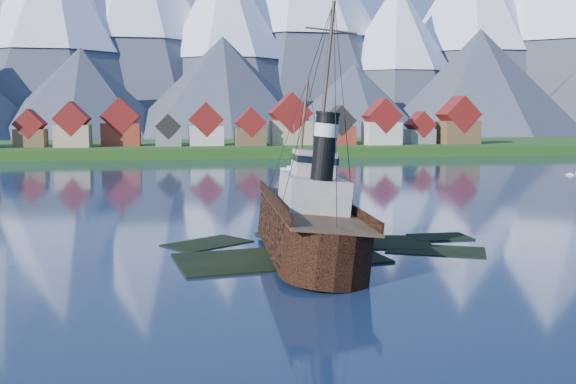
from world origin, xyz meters
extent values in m
plane|color=#15233D|center=(0.00, 0.00, 0.00)|extent=(1400.00, 1400.00, 0.00)
cube|color=black|center=(-3.00, -2.00, -0.32)|extent=(19.08, 11.42, 1.00)
cube|color=black|center=(6.00, 4.00, -0.38)|extent=(15.15, 9.76, 1.00)
cube|color=black|center=(2.00, 9.00, -0.28)|extent=(11.45, 9.06, 1.00)
cube|color=black|center=(12.00, -1.00, -0.42)|extent=(10.27, 8.34, 1.00)
cube|color=black|center=(-9.00, 6.00, -0.40)|extent=(9.42, 8.68, 1.00)
cube|color=black|center=(15.00, 5.00, -0.35)|extent=(6.00, 4.00, 1.00)
cube|color=#1C4112|center=(0.00, 170.00, 0.00)|extent=(600.00, 80.00, 3.20)
cube|color=#3F3D38|center=(0.00, 132.00, 0.00)|extent=(600.00, 2.50, 2.00)
cube|color=brown|center=(-56.00, 153.00, 5.75)|extent=(9.00, 8.00, 5.50)
cube|color=maroon|center=(-56.00, 153.00, 10.12)|extent=(9.16, 8.16, 9.16)
cube|color=tan|center=(-43.00, 150.00, 6.40)|extent=(10.50, 9.00, 6.80)
cube|color=maroon|center=(-43.00, 150.00, 11.69)|extent=(10.69, 9.18, 10.69)
cube|color=maroon|center=(-29.00, 156.00, 6.60)|extent=(12.00, 8.50, 7.20)
cube|color=maroon|center=(-29.00, 156.00, 12.36)|extent=(12.22, 8.67, 12.22)
cube|color=slate|center=(-14.00, 151.00, 5.40)|extent=(8.00, 7.00, 4.80)
cube|color=black|center=(-14.00, 151.00, 9.24)|extent=(8.15, 7.14, 8.15)
cube|color=beige|center=(-2.00, 154.00, 6.20)|extent=(11.00, 9.50, 6.40)
cube|color=maroon|center=(-2.00, 154.00, 11.38)|extent=(11.20, 9.69, 11.20)
cube|color=brown|center=(12.00, 150.00, 5.90)|extent=(9.50, 8.00, 5.80)
cube|color=maroon|center=(12.00, 150.00, 10.51)|extent=(9.67, 8.16, 9.67)
cube|color=tan|center=(26.00, 155.00, 7.00)|extent=(13.50, 10.00, 8.00)
cube|color=maroon|center=(26.00, 155.00, 13.43)|extent=(13.75, 10.20, 13.75)
cube|color=maroon|center=(42.00, 152.00, 6.10)|extent=(10.00, 8.50, 6.20)
cube|color=black|center=(42.00, 152.00, 11.00)|extent=(10.18, 8.67, 10.18)
cube|color=beige|center=(56.00, 149.00, 6.75)|extent=(11.50, 9.00, 7.50)
cube|color=maroon|center=(56.00, 149.00, 12.57)|extent=(11.71, 9.18, 11.71)
cube|color=slate|center=(71.00, 153.00, 5.50)|extent=(9.00, 7.50, 5.00)
cube|color=maroon|center=(71.00, 153.00, 9.62)|extent=(9.16, 7.65, 9.16)
cube|color=brown|center=(84.00, 151.00, 6.90)|extent=(12.50, 10.00, 7.80)
cube|color=maroon|center=(84.00, 151.00, 13.05)|extent=(12.73, 10.20, 12.73)
cone|color=#2D333D|center=(-100.00, 455.00, 73.00)|extent=(180.00, 180.00, 150.00)
cone|color=#2D333D|center=(-40.00, 495.00, 88.00)|extent=(210.00, 210.00, 180.00)
cone|color=#2D333D|center=(30.00, 470.00, 70.50)|extent=(170.00, 170.00, 145.00)
cone|color=white|center=(30.00, 470.00, 99.50)|extent=(105.40, 105.40, 87.00)
cone|color=#2D333D|center=(100.00, 515.00, 98.00)|extent=(240.00, 240.00, 200.00)
cone|color=#2D333D|center=(170.00, 460.00, 60.50)|extent=(150.00, 150.00, 125.00)
cone|color=white|center=(170.00, 460.00, 85.50)|extent=(93.00, 93.00, 75.00)
cone|color=#2D333D|center=(250.00, 490.00, 83.00)|extent=(200.00, 200.00, 170.00)
cone|color=#2D333D|center=(330.00, 475.00, 93.00)|extent=(230.00, 230.00, 190.00)
cone|color=#2D333D|center=(-70.00, 374.00, 27.00)|extent=(120.00, 120.00, 58.00)
cone|color=#2D333D|center=(20.00, 369.00, 31.00)|extent=(136.00, 136.00, 66.00)
cone|color=#2D333D|center=(110.00, 373.00, 23.00)|extent=(110.00, 110.00, 50.00)
cone|color=#2D333D|center=(200.00, 370.00, 35.50)|extent=(150.00, 150.00, 75.00)
cube|color=black|center=(-0.54, -0.56, 2.22)|extent=(6.89, 19.85, 4.14)
cone|color=black|center=(-0.54, 12.32, 2.22)|extent=(6.89, 6.89, 6.89)
cylinder|color=black|center=(-0.54, -10.49, 2.22)|extent=(6.89, 6.89, 4.14)
cube|color=#4C3826|center=(-0.54, -0.56, 4.38)|extent=(6.76, 26.19, 0.25)
cube|color=black|center=(-3.85, -0.56, 4.83)|extent=(0.20, 25.37, 0.89)
cube|color=black|center=(2.77, -0.56, 4.83)|extent=(0.20, 25.37, 0.89)
cube|color=#ADA89E|center=(-0.54, -2.04, 5.86)|extent=(5.12, 8.37, 2.95)
cube|color=#ADA89E|center=(-0.54, -1.05, 8.42)|extent=(3.55, 3.94, 2.17)
cylinder|color=black|center=(-0.54, -5.29, 10.10)|extent=(1.87, 1.87, 5.51)
cylinder|color=silver|center=(-0.54, -5.29, 11.47)|extent=(1.97, 1.97, 1.08)
cylinder|color=#473828|center=(-0.54, 7.32, 10.39)|extent=(0.28, 0.28, 11.82)
cylinder|color=#473828|center=(-0.54, -3.02, 15.91)|extent=(0.32, 0.32, 12.80)
cube|color=silver|center=(14.33, 84.84, 0.10)|extent=(4.79, 10.04, 1.17)
cube|color=silver|center=(14.33, 84.84, 1.02)|extent=(2.76, 3.18, 0.68)
cylinder|color=gray|center=(14.33, 84.84, 5.75)|extent=(0.14, 0.14, 10.13)
camera|label=1|loc=(-11.95, -56.87, 12.60)|focal=40.00mm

